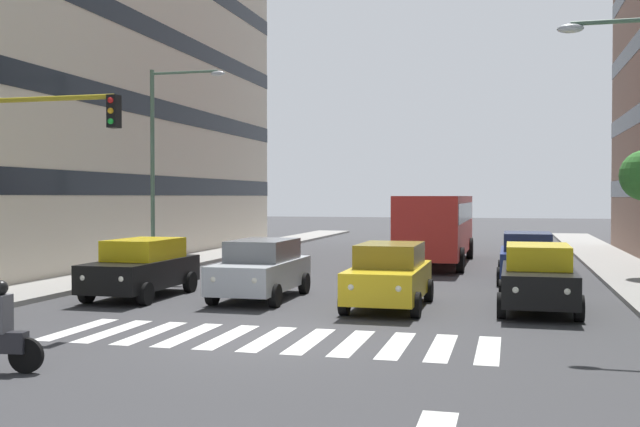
{
  "coord_description": "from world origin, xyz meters",
  "views": [
    {
      "loc": [
        -4.91,
        14.7,
        2.99
      ],
      "look_at": [
        0.55,
        -6.46,
        2.48
      ],
      "focal_mm": 41.66,
      "sensor_mm": 36.0,
      "label": 1
    }
  ],
  "objects_px": {
    "car_0": "(538,277)",
    "traffic_light_gantry": "(20,169)",
    "car_3": "(142,267)",
    "car_2": "(261,269)",
    "bus_behind_traffic": "(437,222)",
    "car_1": "(389,275)",
    "car_row2_0": "(527,257)",
    "street_lamp_right": "(164,148)"
  },
  "relations": [
    {
      "from": "car_0",
      "to": "traffic_light_gantry",
      "type": "height_order",
      "value": "traffic_light_gantry"
    },
    {
      "from": "car_0",
      "to": "street_lamp_right",
      "type": "xyz_separation_m",
      "value": [
        13.69,
        -6.15,
        3.96
      ]
    },
    {
      "from": "street_lamp_right",
      "to": "car_0",
      "type": "bearing_deg",
      "value": 155.81
    },
    {
      "from": "car_0",
      "to": "car_1",
      "type": "relative_size",
      "value": 1.0
    },
    {
      "from": "car_2",
      "to": "car_row2_0",
      "type": "distance_m",
      "value": 9.92
    },
    {
      "from": "traffic_light_gantry",
      "to": "street_lamp_right",
      "type": "bearing_deg",
      "value": -81.71
    },
    {
      "from": "car_1",
      "to": "car_row2_0",
      "type": "height_order",
      "value": "same"
    },
    {
      "from": "bus_behind_traffic",
      "to": "street_lamp_right",
      "type": "distance_m",
      "value": 12.29
    },
    {
      "from": "car_0",
      "to": "street_lamp_right",
      "type": "bearing_deg",
      "value": -24.19
    },
    {
      "from": "car_1",
      "to": "car_row2_0",
      "type": "xyz_separation_m",
      "value": [
        -3.71,
        -7.15,
        0.0
      ]
    },
    {
      "from": "car_2",
      "to": "car_1",
      "type": "bearing_deg",
      "value": 168.99
    },
    {
      "from": "bus_behind_traffic",
      "to": "street_lamp_right",
      "type": "bearing_deg",
      "value": 34.25
    },
    {
      "from": "car_0",
      "to": "car_2",
      "type": "bearing_deg",
      "value": -2.2
    },
    {
      "from": "car_0",
      "to": "street_lamp_right",
      "type": "relative_size",
      "value": 0.57
    },
    {
      "from": "car_3",
      "to": "bus_behind_traffic",
      "type": "bearing_deg",
      "value": -119.52
    },
    {
      "from": "car_row2_0",
      "to": "traffic_light_gantry",
      "type": "bearing_deg",
      "value": 43.43
    },
    {
      "from": "traffic_light_gantry",
      "to": "bus_behind_traffic",
      "type": "bearing_deg",
      "value": -115.31
    },
    {
      "from": "car_2",
      "to": "street_lamp_right",
      "type": "relative_size",
      "value": 0.57
    },
    {
      "from": "car_0",
      "to": "car_2",
      "type": "distance_m",
      "value": 7.71
    },
    {
      "from": "car_row2_0",
      "to": "car_3",
      "type": "bearing_deg",
      "value": 31.92
    },
    {
      "from": "car_1",
      "to": "car_2",
      "type": "relative_size",
      "value": 1.0
    },
    {
      "from": "car_2",
      "to": "traffic_light_gantry",
      "type": "xyz_separation_m",
      "value": [
        4.41,
        4.95,
        2.77
      ]
    },
    {
      "from": "bus_behind_traffic",
      "to": "traffic_light_gantry",
      "type": "relative_size",
      "value": 1.91
    },
    {
      "from": "traffic_light_gantry",
      "to": "street_lamp_right",
      "type": "relative_size",
      "value": 0.71
    },
    {
      "from": "car_3",
      "to": "traffic_light_gantry",
      "type": "bearing_deg",
      "value": 78.91
    },
    {
      "from": "car_1",
      "to": "car_2",
      "type": "height_order",
      "value": "same"
    },
    {
      "from": "car_3",
      "to": "traffic_light_gantry",
      "type": "distance_m",
      "value": 5.29
    },
    {
      "from": "street_lamp_right",
      "to": "car_1",
      "type": "bearing_deg",
      "value": 146.17
    },
    {
      "from": "car_0",
      "to": "bus_behind_traffic",
      "type": "xyz_separation_m",
      "value": [
        3.83,
        -12.86,
        0.97
      ]
    },
    {
      "from": "car_2",
      "to": "bus_behind_traffic",
      "type": "height_order",
      "value": "bus_behind_traffic"
    },
    {
      "from": "bus_behind_traffic",
      "to": "car_2",
      "type": "bearing_deg",
      "value": 72.87
    },
    {
      "from": "car_row2_0",
      "to": "street_lamp_right",
      "type": "xyz_separation_m",
      "value": [
        13.56,
        0.54,
        3.96
      ]
    },
    {
      "from": "car_3",
      "to": "car_row2_0",
      "type": "relative_size",
      "value": 1.0
    },
    {
      "from": "traffic_light_gantry",
      "to": "street_lamp_right",
      "type": "xyz_separation_m",
      "value": [
        1.57,
        -10.81,
        1.19
      ]
    },
    {
      "from": "car_3",
      "to": "traffic_light_gantry",
      "type": "relative_size",
      "value": 0.81
    },
    {
      "from": "car_2",
      "to": "car_3",
      "type": "distance_m",
      "value": 3.58
    },
    {
      "from": "car_2",
      "to": "car_row2_0",
      "type": "relative_size",
      "value": 1.0
    },
    {
      "from": "car_2",
      "to": "car_3",
      "type": "xyz_separation_m",
      "value": [
        3.54,
        0.53,
        0.0
      ]
    },
    {
      "from": "car_0",
      "to": "street_lamp_right",
      "type": "distance_m",
      "value": 15.52
    },
    {
      "from": "bus_behind_traffic",
      "to": "traffic_light_gantry",
      "type": "height_order",
      "value": "traffic_light_gantry"
    },
    {
      "from": "car_0",
      "to": "car_3",
      "type": "relative_size",
      "value": 1.0
    },
    {
      "from": "car_1",
      "to": "traffic_light_gantry",
      "type": "relative_size",
      "value": 0.81
    }
  ]
}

